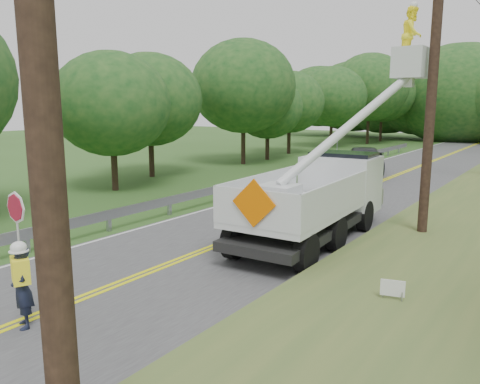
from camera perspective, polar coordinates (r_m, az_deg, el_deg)
The scene contains 11 objects.
ground at distance 11.49m, azimuth -17.81°, elevation -11.87°, with size 140.00×140.00×0.00m, color #32561F.
road at distance 22.46m, azimuth 11.78°, elevation -0.72°, with size 7.20×96.00×0.03m.
guardrail at distance 24.96m, azimuth 4.16°, elevation 1.84°, with size 0.18×48.00×0.77m.
utility_poles at distance 23.62m, azimuth 26.75°, elevation 11.77°, with size 1.60×43.30×10.00m.
treeline_left at distance 41.10m, azimuth 6.87°, elevation 11.79°, with size 9.37×57.06×9.94m.
flagger at distance 10.10m, azimuth -24.87°, elevation -9.72°, with size 1.05×0.59×2.60m.
bucket_truck at distance 15.88m, azimuth 10.72°, elevation 0.68°, with size 4.08×7.57×7.19m.
suv_silver at distance 26.66m, azimuth 11.62°, elevation 2.78°, with size 2.66×5.77×1.60m, color #AEAFB5.
suv_darkgrey at distance 30.84m, azimuth 14.68°, elevation 3.75°, with size 2.36×5.81×1.69m, color #333639.
stop_sign_permanent at distance 31.86m, azimuth 11.65°, elevation 5.64°, with size 0.55×0.10×2.60m.
yard_sign at distance 10.45m, azimuth 17.93°, elevation -11.13°, with size 0.48×0.16×0.72m.
Camera 1 is at (8.61, -6.31, 4.26)m, focal length 35.36 mm.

